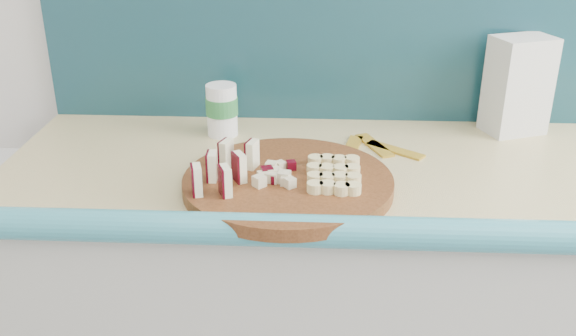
% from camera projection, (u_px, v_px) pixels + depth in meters
% --- Properties ---
extents(kitchen_counter, '(2.20, 0.63, 0.91)m').
position_uv_depth(kitchen_counter, '(482.00, 335.00, 1.57)').
color(kitchen_counter, beige).
rests_on(kitchen_counter, ground).
extents(backsplash, '(2.20, 0.02, 0.50)m').
position_uv_depth(backsplash, '(492.00, 23.00, 1.54)').
color(backsplash, teal).
rests_on(backsplash, kitchen_counter).
extents(cutting_board, '(0.43, 0.43, 0.03)m').
position_uv_depth(cutting_board, '(288.00, 183.00, 1.28)').
color(cutting_board, '#42200E').
rests_on(cutting_board, kitchen_counter).
extents(apple_wedges, '(0.11, 0.16, 0.06)m').
position_uv_depth(apple_wedges, '(225.00, 167.00, 1.25)').
color(apple_wedges, '#FCF5C9').
rests_on(apple_wedges, cutting_board).
extents(apple_chunks, '(0.07, 0.06, 0.02)m').
position_uv_depth(apple_chunks, '(275.00, 172.00, 1.27)').
color(apple_chunks, beige).
rests_on(apple_chunks, cutting_board).
extents(banana_slices, '(0.11, 0.16, 0.02)m').
position_uv_depth(banana_slices, '(334.00, 174.00, 1.26)').
color(banana_slices, beige).
rests_on(banana_slices, cutting_board).
extents(flour_bag, '(0.16, 0.14, 0.23)m').
position_uv_depth(flour_bag, '(518.00, 85.00, 1.53)').
color(flour_bag, silver).
rests_on(flour_bag, kitchen_counter).
extents(canister, '(0.08, 0.08, 0.13)m').
position_uv_depth(canister, '(222.00, 109.00, 1.53)').
color(canister, white).
rests_on(canister, kitchen_counter).
extents(banana_peel, '(0.19, 0.16, 0.01)m').
position_uv_depth(banana_peel, '(374.00, 148.00, 1.47)').
color(banana_peel, gold).
rests_on(banana_peel, kitchen_counter).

